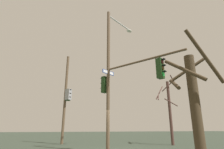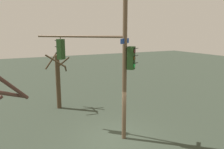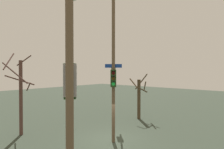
# 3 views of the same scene
# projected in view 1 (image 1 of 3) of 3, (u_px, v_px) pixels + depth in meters

# --- Properties ---
(main_signal_pole_assembly) EXTENTS (6.02, 3.91, 9.71)m
(main_signal_pole_assembly) POSITION_uv_depth(u_px,v_px,m) (118.00, 69.00, 11.53)
(main_signal_pole_assembly) COLOR brown
(main_signal_pole_assembly) RESTS_ON ground
(secondary_pole_assembly) EXTENTS (0.65, 0.72, 8.24)m
(secondary_pole_assembly) POSITION_uv_depth(u_px,v_px,m) (66.00, 96.00, 16.47)
(secondary_pole_assembly) COLOR brown
(secondary_pole_assembly) RESTS_ON ground
(bare_tree_behind_pole) EXTENTS (1.76, 1.75, 4.42)m
(bare_tree_behind_pole) POSITION_uv_depth(u_px,v_px,m) (195.00, 106.00, 5.54)
(bare_tree_behind_pole) COLOR #443524
(bare_tree_behind_pole) RESTS_ON ground
(bare_tree_across_street) EXTENTS (2.04, 2.44, 6.04)m
(bare_tree_across_street) POSITION_uv_depth(u_px,v_px,m) (169.00, 108.00, 15.45)
(bare_tree_across_street) COLOR #4E332D
(bare_tree_across_street) RESTS_ON ground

